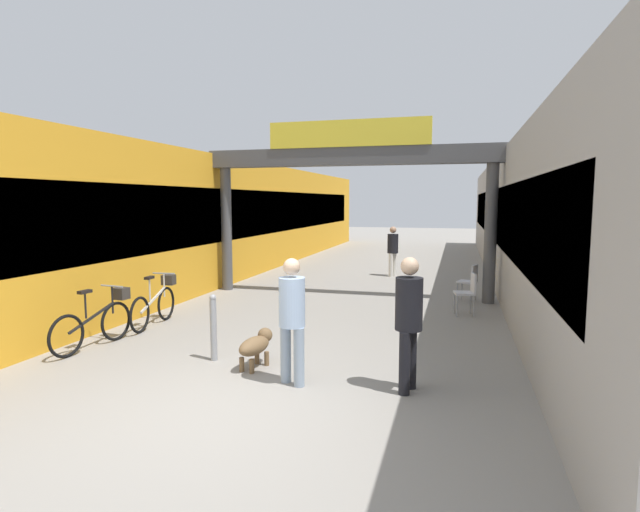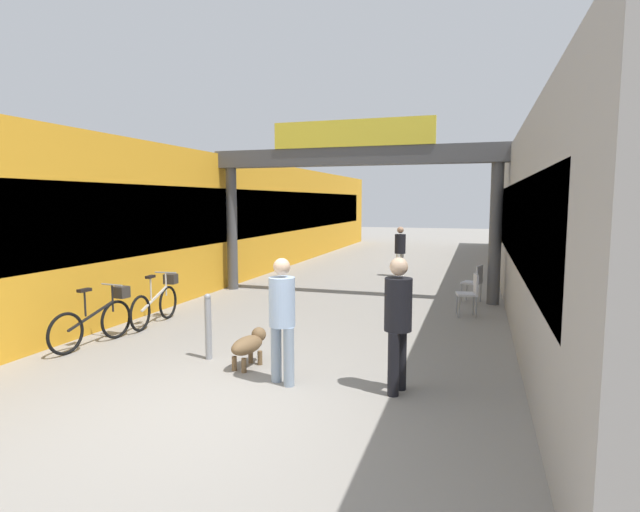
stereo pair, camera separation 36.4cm
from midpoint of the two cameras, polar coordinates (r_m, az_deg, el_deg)
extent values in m
plane|color=gray|center=(6.10, -11.69, -16.84)|extent=(80.00, 80.00, 0.00)
cube|color=gold|center=(17.74, -8.86, 4.40)|extent=(3.00, 26.00, 3.62)
cube|color=black|center=(17.12, -4.41, 4.99)|extent=(0.04, 23.40, 1.45)
cube|color=#9E9993|center=(16.05, 25.91, 3.64)|extent=(3.00, 26.00, 3.62)
cube|color=black|center=(15.90, 20.65, 4.51)|extent=(0.04, 23.40, 1.45)
cylinder|color=#4C4C4F|center=(13.60, -9.28, 3.04)|extent=(0.28, 0.28, 3.25)
cylinder|color=#4C4C4F|center=(12.15, 20.22, 2.35)|extent=(0.28, 0.28, 3.25)
cube|color=#4C4C4F|center=(12.48, 4.71, 11.27)|extent=(7.40, 0.44, 0.43)
cube|color=yellow|center=(12.34, 4.51, 13.83)|extent=(3.96, 0.10, 0.64)
cylinder|color=#8C9EB2|center=(6.72, -3.45, -11.02)|extent=(0.19, 0.19, 0.77)
cylinder|color=#8C9EB2|center=(6.55, -1.97, -11.45)|extent=(0.19, 0.19, 0.77)
cylinder|color=#A5BFE0|center=(6.46, -2.75, -5.25)|extent=(0.45, 0.45, 0.64)
sphere|color=beige|center=(6.38, -2.77, -1.22)|extent=(0.29, 0.29, 0.22)
cylinder|color=black|center=(6.55, 10.84, -11.49)|extent=(0.17, 0.17, 0.79)
cylinder|color=black|center=(6.33, 10.05, -12.09)|extent=(0.17, 0.17, 0.79)
cylinder|color=black|center=(6.25, 10.59, -5.47)|extent=(0.41, 0.41, 0.66)
sphere|color=beige|center=(6.17, 10.67, -1.20)|extent=(0.27, 0.27, 0.22)
cylinder|color=silver|center=(16.09, 9.93, -0.98)|extent=(0.17, 0.17, 0.74)
cylinder|color=silver|center=(15.87, 9.57, -1.07)|extent=(0.17, 0.17, 0.74)
cylinder|color=black|center=(15.91, 9.80, 1.38)|extent=(0.42, 0.42, 0.61)
sphere|color=tan|center=(15.88, 9.83, 2.95)|extent=(0.26, 0.26, 0.21)
ellipsoid|color=brown|center=(7.29, -6.90, -10.09)|extent=(0.40, 0.68, 0.25)
sphere|color=brown|center=(7.50, -5.62, -8.92)|extent=(0.25, 0.25, 0.22)
sphere|color=white|center=(7.45, -6.03, -9.84)|extent=(0.18, 0.18, 0.15)
cylinder|color=brown|center=(7.56, -6.54, -11.32)|extent=(0.08, 0.08, 0.20)
cylinder|color=brown|center=(7.46, -5.47, -11.53)|extent=(0.08, 0.08, 0.20)
cylinder|color=brown|center=(7.26, -8.32, -12.08)|extent=(0.08, 0.08, 0.20)
cylinder|color=brown|center=(7.17, -7.22, -12.31)|extent=(0.08, 0.08, 0.20)
torus|color=black|center=(9.36, -21.24, -6.77)|extent=(0.12, 0.67, 0.67)
torus|color=black|center=(8.69, -26.01, -7.99)|extent=(0.12, 0.67, 0.67)
cube|color=black|center=(8.98, -23.58, -6.25)|extent=(0.13, 0.94, 0.34)
cylinder|color=black|center=(8.85, -24.21, -4.99)|extent=(0.04, 0.04, 0.42)
cube|color=black|center=(8.81, -24.28, -3.59)|extent=(0.12, 0.23, 0.05)
cylinder|color=black|center=(9.24, -21.59, -4.54)|extent=(0.04, 0.04, 0.46)
cylinder|color=gray|center=(9.20, -21.65, -3.08)|extent=(0.46, 0.07, 0.03)
cube|color=#332D28|center=(9.37, -20.75, -3.87)|extent=(0.26, 0.22, 0.20)
torus|color=black|center=(10.57, -16.04, -5.11)|extent=(0.12, 0.67, 0.67)
torus|color=black|center=(9.70, -18.84, -6.23)|extent=(0.12, 0.67, 0.67)
cube|color=beige|center=(10.10, -17.41, -4.65)|extent=(0.13, 0.94, 0.34)
cylinder|color=beige|center=(9.96, -17.79, -3.53)|extent=(0.04, 0.04, 0.42)
cube|color=black|center=(9.92, -17.83, -2.28)|extent=(0.12, 0.23, 0.05)
cylinder|color=beige|center=(10.45, -16.25, -3.13)|extent=(0.04, 0.04, 0.46)
cylinder|color=gray|center=(10.42, -16.29, -1.83)|extent=(0.46, 0.08, 0.03)
cube|color=#332D28|center=(10.61, -15.76, -2.54)|extent=(0.26, 0.22, 0.20)
cylinder|color=gray|center=(7.74, -11.33, -8.19)|extent=(0.10, 0.10, 0.93)
sphere|color=gray|center=(7.63, -11.41, -4.61)|extent=(0.10, 0.10, 0.10)
cylinder|color=gray|center=(10.66, 16.54, -5.64)|extent=(0.03, 0.03, 0.45)
cylinder|color=gray|center=(10.99, 16.27, -5.27)|extent=(0.03, 0.03, 0.45)
cylinder|color=gray|center=(10.72, 18.34, -5.64)|extent=(0.03, 0.03, 0.45)
cylinder|color=gray|center=(11.05, 18.02, -5.27)|extent=(0.03, 0.03, 0.45)
cube|color=silver|center=(10.81, 17.34, -4.18)|extent=(0.46, 0.46, 0.04)
cube|color=silver|center=(10.80, 18.32, -3.03)|extent=(0.11, 0.40, 0.40)
cylinder|color=gray|center=(12.25, 16.69, -4.10)|extent=(0.04, 0.04, 0.45)
cylinder|color=gray|center=(12.57, 17.20, -3.86)|extent=(0.04, 0.04, 0.45)
cylinder|color=gray|center=(12.15, 18.20, -4.24)|extent=(0.04, 0.04, 0.45)
cylinder|color=gray|center=(12.47, 18.68, -3.99)|extent=(0.04, 0.04, 0.45)
cube|color=silver|center=(12.32, 17.73, -2.93)|extent=(0.51, 0.51, 0.04)
cube|color=silver|center=(12.23, 18.57, -1.98)|extent=(0.16, 0.39, 0.40)
camera|label=1|loc=(0.18, -88.94, 0.12)|focal=28.00mm
camera|label=2|loc=(0.18, 91.06, -0.12)|focal=28.00mm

